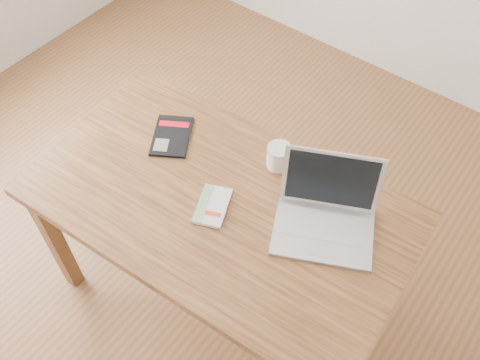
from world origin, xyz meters
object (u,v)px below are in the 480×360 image
Objects in this scene: laptop at (326,214)px; coffee_mug at (280,156)px; desk at (220,215)px; white_guidebook at (213,206)px; black_guidebook at (172,136)px.

laptop reaches higher than coffee_mug.
white_guidebook is at bearing -95.09° from desk.
laptop is at bearing 5.19° from white_guidebook.
laptop is (0.35, 0.15, 0.14)m from desk.
white_guidebook is at bearing -177.78° from laptop.
white_guidebook is 0.78× the size of black_guidebook.
black_guidebook is 0.45m from coffee_mug.
coffee_mug is (0.08, 0.27, 0.14)m from desk.
coffee_mug is (0.08, 0.31, 0.04)m from white_guidebook.
coffee_mug is at bearing -13.28° from black_guidebook.
laptop is at bearing -26.73° from coffee_mug.
laptop is 0.30m from coffee_mug.
desk is 0.10m from white_guidebook.
coffee_mug is at bearing 52.92° from white_guidebook.
laptop is at bearing 19.70° from desk.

